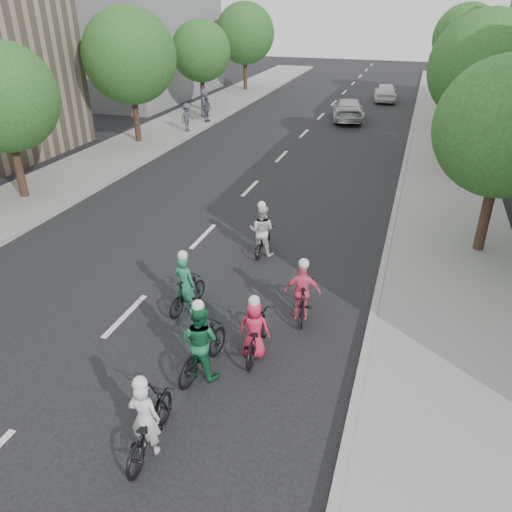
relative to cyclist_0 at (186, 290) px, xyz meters
The scene contains 25 objects.
ground 1.71m from the cyclist_0, 151.50° to the right, with size 120.00×120.00×0.00m, color black.
sidewalk_left 13.19m from the cyclist_0, 135.52° to the left, with size 4.00×80.00×0.15m, color gray.
curb_left 11.88m from the cyclist_0, 128.91° to the left, with size 0.18×80.00×0.18m, color #999993.
sidewalk_right 11.36m from the cyclist_0, 54.47° to the left, with size 4.00×80.00×0.15m, color gray.
curb_right 10.35m from the cyclist_0, 63.30° to the left, with size 0.18×80.00×0.18m, color #999993.
bldg_sw 32.50m from the cyclist_0, 122.58° to the left, with size 10.00×14.00×8.00m, color slate.
tree_l_2 11.44m from the cyclist_0, 151.40° to the left, with size 4.00×4.00×5.97m.
tree_l_3 17.61m from the cyclist_0, 124.01° to the left, with size 4.80×4.80×6.93m.
tree_l_4 25.37m from the cyclist_0, 112.46° to the left, with size 4.00×4.00×5.97m.
tree_l_5 33.86m from the cyclist_0, 106.59° to the left, with size 4.80×4.80×6.93m.
tree_r_0 10.00m from the cyclist_0, 38.29° to the left, with size 4.00×4.00×5.97m.
tree_r_1 17.03m from the cyclist_0, 63.51° to the left, with size 4.80×4.80×6.93m.
tree_r_2 25.18m from the cyclist_0, 72.77° to the left, with size 4.00×4.00×5.97m.
tree_r_3 33.89m from the cyclist_0, 77.31° to the left, with size 4.80×4.80×6.93m.
cyclist_0 is the anchor object (origin of this frame).
cyclist_1 2.49m from the cyclist_0, 26.88° to the right, with size 0.83×1.89×1.57m.
cyclist_2 2.97m from the cyclist_0, 11.62° to the left, with size 0.97×1.72×1.71m.
cyclist_3 4.47m from the cyclist_0, 73.54° to the right, with size 0.82×1.94×1.70m.
cyclist_4 3.76m from the cyclist_0, 76.49° to the left, with size 0.81×1.53×1.79m.
cyclist_5 2.51m from the cyclist_0, 57.37° to the right, with size 0.93×1.97×1.88m.
follow_car_lead 23.70m from the cyclist_0, 88.85° to the left, with size 1.93×4.74×1.38m, color #B7B7BC.
follow_car_trail 31.31m from the cyclist_0, 86.01° to the left, with size 1.61×4.00×1.36m, color white.
spectator_0 18.82m from the cyclist_0, 114.92° to the left, with size 1.05×0.60×1.62m, color #464752.
spectator_1 21.24m from the cyclist_0, 111.74° to the left, with size 0.92×0.38×1.58m, color #4D4E5A.
spectator_2 22.69m from the cyclist_0, 112.08° to the left, with size 0.86×0.56×1.77m, color #4E4D59.
Camera 1 is at (6.48, -9.05, 7.29)m, focal length 35.00 mm.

